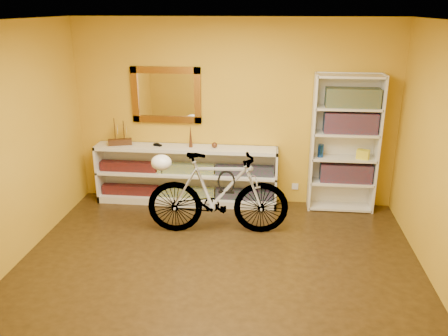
# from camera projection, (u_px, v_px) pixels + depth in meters

# --- Properties ---
(floor) EXTENTS (4.50, 4.00, 0.01)m
(floor) POSITION_uv_depth(u_px,v_px,m) (217.00, 272.00, 5.03)
(floor) COLOR black
(floor) RESTS_ON ground
(ceiling) EXTENTS (4.50, 4.00, 0.01)m
(ceiling) POSITION_uv_depth(u_px,v_px,m) (216.00, 21.00, 4.16)
(ceiling) COLOR silver
(ceiling) RESTS_ON ground
(back_wall) EXTENTS (4.50, 0.01, 2.60)m
(back_wall) POSITION_uv_depth(u_px,v_px,m) (234.00, 114.00, 6.47)
(back_wall) COLOR gold
(back_wall) RESTS_ON ground
(left_wall) EXTENTS (0.01, 4.00, 2.60)m
(left_wall) POSITION_uv_depth(u_px,v_px,m) (2.00, 151.00, 4.82)
(left_wall) COLOR gold
(left_wall) RESTS_ON ground
(gilt_mirror) EXTENTS (0.98, 0.06, 0.78)m
(gilt_mirror) POSITION_uv_depth(u_px,v_px,m) (166.00, 95.00, 6.45)
(gilt_mirror) COLOR brown
(gilt_mirror) RESTS_ON back_wall
(wall_socket) EXTENTS (0.09, 0.02, 0.09)m
(wall_socket) POSITION_uv_depth(u_px,v_px,m) (295.00, 186.00, 6.71)
(wall_socket) COLOR silver
(wall_socket) RESTS_ON back_wall
(console_unit) EXTENTS (2.60, 0.35, 0.85)m
(console_unit) POSITION_uv_depth(u_px,v_px,m) (186.00, 175.00, 6.66)
(console_unit) COLOR silver
(console_unit) RESTS_ON floor
(cd_row_lower) EXTENTS (2.50, 0.13, 0.14)m
(cd_row_lower) POSITION_uv_depth(u_px,v_px,m) (187.00, 192.00, 6.72)
(cd_row_lower) COLOR black
(cd_row_lower) RESTS_ON console_unit
(cd_row_upper) EXTENTS (2.50, 0.13, 0.14)m
(cd_row_upper) POSITION_uv_depth(u_px,v_px,m) (186.00, 168.00, 6.60)
(cd_row_upper) COLOR navy
(cd_row_upper) RESTS_ON console_unit
(model_ship) EXTENTS (0.35, 0.22, 0.39)m
(model_ship) POSITION_uv_depth(u_px,v_px,m) (119.00, 132.00, 6.55)
(model_ship) COLOR #3A2010
(model_ship) RESTS_ON console_unit
(toy_car) EXTENTS (0.00, 0.00, 0.00)m
(toy_car) POSITION_uv_depth(u_px,v_px,m) (158.00, 146.00, 6.55)
(toy_car) COLOR black
(toy_car) RESTS_ON console_unit
(bronze_ornament) EXTENTS (0.05, 0.05, 0.32)m
(bronze_ornament) POSITION_uv_depth(u_px,v_px,m) (191.00, 136.00, 6.45)
(bronze_ornament) COLOR #57311D
(bronze_ornament) RESTS_ON console_unit
(decorative_orb) EXTENTS (0.08, 0.08, 0.08)m
(decorative_orb) POSITION_uv_depth(u_px,v_px,m) (215.00, 145.00, 6.46)
(decorative_orb) COLOR #57311D
(decorative_orb) RESTS_ON console_unit
(bookcase) EXTENTS (0.90, 0.30, 1.90)m
(bookcase) POSITION_uv_depth(u_px,v_px,m) (344.00, 144.00, 6.28)
(bookcase) COLOR silver
(bookcase) RESTS_ON floor
(book_row_a) EXTENTS (0.70, 0.22, 0.26)m
(book_row_a) POSITION_uv_depth(u_px,v_px,m) (346.00, 172.00, 6.41)
(book_row_a) COLOR maroon
(book_row_a) RESTS_ON bookcase
(book_row_b) EXTENTS (0.70, 0.22, 0.28)m
(book_row_b) POSITION_uv_depth(u_px,v_px,m) (350.00, 123.00, 6.18)
(book_row_b) COLOR maroon
(book_row_b) RESTS_ON bookcase
(book_row_c) EXTENTS (0.70, 0.22, 0.25)m
(book_row_c) POSITION_uv_depth(u_px,v_px,m) (353.00, 98.00, 6.06)
(book_row_c) COLOR #1A4A5B
(book_row_c) RESTS_ON bookcase
(travel_mug) EXTENTS (0.08, 0.08, 0.18)m
(travel_mug) POSITION_uv_depth(u_px,v_px,m) (321.00, 151.00, 6.33)
(travel_mug) COLOR #153C93
(travel_mug) RESTS_ON bookcase
(red_tin) EXTENTS (0.17, 0.17, 0.19)m
(red_tin) POSITION_uv_depth(u_px,v_px,m) (333.00, 99.00, 6.13)
(red_tin) COLOR maroon
(red_tin) RESTS_ON bookcase
(yellow_bag) EXTENTS (0.19, 0.16, 0.13)m
(yellow_bag) POSITION_uv_depth(u_px,v_px,m) (363.00, 154.00, 6.26)
(yellow_bag) COLOR yellow
(yellow_bag) RESTS_ON bookcase
(bicycle) EXTENTS (0.61, 1.83, 1.06)m
(bicycle) POSITION_uv_depth(u_px,v_px,m) (218.00, 194.00, 5.73)
(bicycle) COLOR silver
(bicycle) RESTS_ON floor
(helmet) EXTENTS (0.25, 0.24, 0.19)m
(helmet) POSITION_uv_depth(u_px,v_px,m) (161.00, 162.00, 5.62)
(helmet) COLOR white
(helmet) RESTS_ON bicycle
(u_lock) EXTENTS (0.22, 0.02, 0.22)m
(u_lock) POSITION_uv_depth(u_px,v_px,m) (226.00, 182.00, 5.68)
(u_lock) COLOR black
(u_lock) RESTS_ON bicycle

